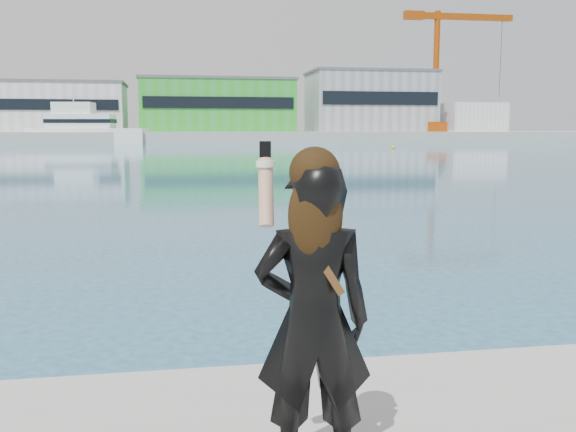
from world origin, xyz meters
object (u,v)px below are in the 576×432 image
dock_crane (442,67)px  woman (313,312)px  motor_yacht (84,128)px  buoy_near (393,149)px

dock_crane → woman: bearing=-113.4°
motor_yacht → buoy_near: 57.17m
dock_crane → woman: size_ratio=14.76×
motor_yacht → buoy_near: (43.40, -37.13, -2.63)m
buoy_near → woman: woman is taller
buoy_near → woman: size_ratio=0.31×
dock_crane → buoy_near: dock_crane is taller
motor_yacht → buoy_near: size_ratio=41.30×
dock_crane → woman: dock_crane is taller
dock_crane → woman: (-52.99, -122.53, -13.44)m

